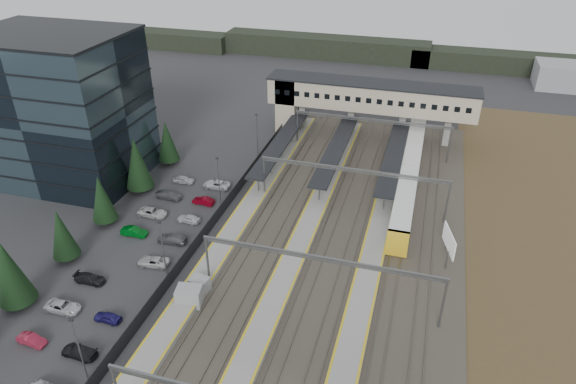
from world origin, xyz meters
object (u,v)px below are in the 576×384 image
(billboard, at_px, (449,242))
(footbridge, at_px, (356,97))
(train, at_px, (409,176))
(relay_cabin_near, at_px, (189,296))
(relay_cabin_far, at_px, (200,285))
(office_building, at_px, (60,108))

(billboard, bearing_deg, footbridge, 117.01)
(footbridge, distance_m, train, 22.86)
(relay_cabin_near, distance_m, relay_cabin_far, 2.44)
(relay_cabin_far, bearing_deg, billboard, 27.38)
(office_building, bearing_deg, train, 11.73)
(footbridge, xyz_separation_m, train, (12.30, -18.37, -5.85))
(office_building, relative_size, train, 0.60)
(relay_cabin_near, distance_m, footbridge, 55.67)
(office_building, distance_m, train, 58.08)
(footbridge, xyz_separation_m, billboard, (18.80, -36.88, -4.97))
(relay_cabin_near, height_order, relay_cabin_far, relay_cabin_near)
(footbridge, height_order, train, footbridge)
(relay_cabin_near, bearing_deg, office_building, 143.95)
(office_building, height_order, footbridge, office_building)
(relay_cabin_near, bearing_deg, billboard, 30.86)
(relay_cabin_far, bearing_deg, office_building, 146.92)
(relay_cabin_far, height_order, train, train)
(office_building, xyz_separation_m, relay_cabin_near, (33.37, -24.29, -10.96))
(relay_cabin_near, xyz_separation_m, footbridge, (10.33, 54.29, 6.70))
(relay_cabin_far, xyz_separation_m, train, (22.43, 33.50, 1.07))
(relay_cabin_far, relative_size, billboard, 0.48)
(relay_cabin_near, distance_m, train, 42.46)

